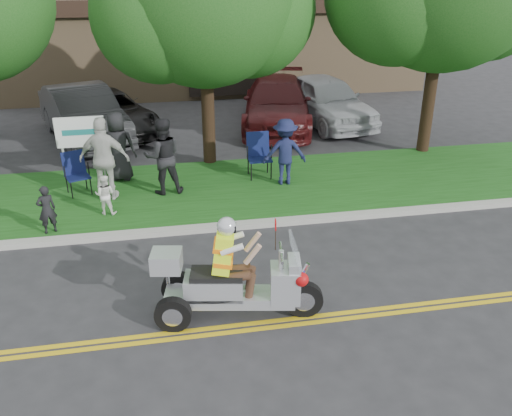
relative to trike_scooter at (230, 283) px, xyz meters
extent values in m
plane|color=#28282B|center=(-0.04, 0.13, -0.64)|extent=(120.00, 120.00, 0.00)
cube|color=gold|center=(-0.04, -0.45, -0.63)|extent=(60.00, 0.10, 0.01)
cube|color=gold|center=(-0.04, -0.29, -0.63)|extent=(60.00, 0.10, 0.01)
cube|color=#A8A89E|center=(-0.04, 3.18, -0.58)|extent=(60.00, 0.25, 0.12)
cube|color=#184813|center=(-0.04, 5.33, -0.58)|extent=(60.00, 4.00, 0.10)
cube|color=#9E7F5B|center=(1.96, 19.13, 1.36)|extent=(18.00, 8.00, 4.00)
cube|color=black|center=(1.96, 15.08, 3.06)|extent=(18.00, 0.30, 0.60)
cylinder|color=#332114|center=(0.46, 7.33, 1.46)|extent=(0.36, 0.36, 4.20)
sphere|color=#1A4E16|center=(1.66, 7.63, 3.56)|extent=(3.60, 3.60, 3.60)
sphere|color=#1A4E16|center=(-0.74, 7.13, 3.49)|extent=(3.36, 3.36, 3.36)
cylinder|color=#332114|center=(6.96, 7.13, 1.74)|extent=(0.36, 0.36, 4.76)
cylinder|color=silver|center=(-3.44, 6.73, -0.09)|extent=(0.06, 0.06, 1.10)
cylinder|color=silver|center=(-2.44, 6.73, -0.09)|extent=(0.06, 0.06, 1.10)
cube|color=white|center=(-2.94, 6.73, 0.71)|extent=(1.25, 0.06, 0.80)
cylinder|color=black|center=(1.19, -0.22, -0.32)|extent=(0.65, 0.26, 0.64)
cylinder|color=black|center=(-0.96, -0.21, -0.34)|extent=(0.61, 0.26, 0.59)
cylinder|color=black|center=(-0.82, 0.54, -0.34)|extent=(0.61, 0.26, 0.59)
cube|color=silver|center=(0.05, -0.01, -0.28)|extent=(2.07, 0.84, 0.19)
cube|color=silver|center=(-0.27, 0.05, -0.06)|extent=(1.03, 0.65, 0.37)
cube|color=black|center=(-0.21, 0.04, 0.17)|extent=(0.91, 0.59, 0.11)
cube|color=silver|center=(0.88, -0.16, 0.00)|extent=(0.56, 0.59, 0.58)
cube|color=silver|center=(1.03, -0.19, 0.61)|extent=(0.29, 0.52, 0.52)
cube|color=silver|center=(-0.99, 0.19, 0.42)|extent=(0.55, 0.52, 0.32)
sphere|color=#B20C0F|center=(1.09, -0.35, 0.19)|extent=(0.23, 0.23, 0.23)
cube|color=#C5E618|center=(-0.10, 0.02, 0.59)|extent=(0.43, 0.48, 0.69)
sphere|color=silver|center=(-0.04, 0.01, 1.03)|extent=(0.31, 0.31, 0.31)
cylinder|color=black|center=(1.37, 5.64, -0.29)|extent=(0.03, 0.03, 0.49)
cylinder|color=black|center=(1.90, 5.63, -0.29)|extent=(0.03, 0.03, 0.49)
cylinder|color=black|center=(1.37, 6.13, -0.29)|extent=(0.03, 0.03, 0.49)
cylinder|color=black|center=(1.90, 6.12, -0.29)|extent=(0.03, 0.03, 0.49)
cube|color=#0F194A|center=(1.64, 5.88, -0.03)|extent=(0.61, 0.56, 0.04)
cube|color=#0F194A|center=(1.64, 6.15, 0.30)|extent=(0.61, 0.19, 0.66)
cylinder|color=black|center=(-3.13, 5.29, -0.32)|extent=(0.03, 0.03, 0.43)
cylinder|color=black|center=(-2.69, 5.46, -0.32)|extent=(0.03, 0.03, 0.43)
cylinder|color=black|center=(-3.29, 5.70, -0.32)|extent=(0.03, 0.03, 0.43)
cylinder|color=black|center=(-2.85, 5.87, -0.32)|extent=(0.03, 0.03, 0.43)
cube|color=#0E1644|center=(-2.99, 5.58, -0.09)|extent=(0.68, 0.66, 0.04)
cube|color=#0E1644|center=(-3.08, 5.80, 0.21)|extent=(0.57, 0.35, 0.59)
imported|color=black|center=(-0.89, 5.27, 0.42)|extent=(0.98, 0.79, 1.90)
imported|color=beige|center=(-2.26, 5.15, 0.48)|extent=(1.26, 0.72, 2.02)
imported|color=#171D42|center=(2.18, 5.32, 0.32)|extent=(1.15, 0.73, 1.71)
imported|color=black|center=(-2.00, 6.38, 0.37)|extent=(0.98, 0.73, 1.81)
imported|color=black|center=(-3.40, 3.53, 0.00)|extent=(0.46, 0.39, 1.07)
imported|color=white|center=(-2.26, 4.27, -0.07)|extent=(0.52, 0.44, 0.93)
imported|color=#2C2D2F|center=(-3.27, 10.41, 0.22)|extent=(3.48, 5.52, 1.72)
imported|color=black|center=(-2.54, 11.12, 0.05)|extent=(3.92, 5.43, 1.37)
imported|color=#461011|center=(3.23, 10.84, 0.18)|extent=(3.49, 6.00, 1.64)
imported|color=#B7B9BE|center=(5.00, 10.85, 0.21)|extent=(2.90, 5.26, 1.70)
camera|label=1|loc=(-0.98, -7.43, 4.82)|focal=38.00mm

